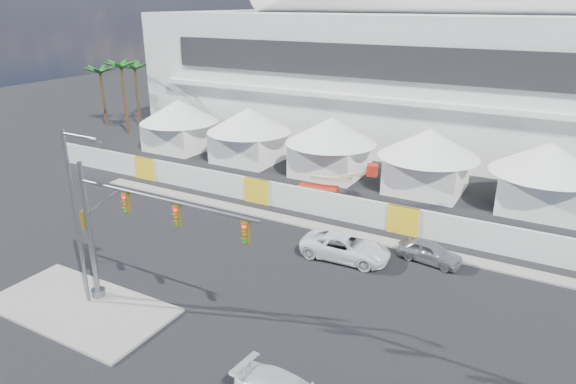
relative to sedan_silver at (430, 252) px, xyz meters
The scene contains 11 objects.
ground 14.25m from the sedan_silver, 127.81° to the right, with size 160.00×160.00×0.00m, color black.
median_island 20.50m from the sedan_silver, 135.95° to the right, with size 10.00×5.00×0.15m, color gray.
stadium 31.51m from the sedan_silver, 90.03° to the left, with size 80.00×24.80×21.98m.
tent_row 15.38m from the sedan_silver, 122.81° to the left, with size 53.40×8.40×5.40m.
hoarding_fence 4.26m from the sedan_silver, 129.92° to the left, with size 70.00×0.25×2.00m, color silver.
palm_cluster 46.39m from the sedan_silver, 156.60° to the left, with size 10.60×10.60×8.55m.
sedan_silver is the anchor object (origin of this frame).
pickup_curb 5.21m from the sedan_silver, 155.62° to the right, with size 5.61×2.59×1.56m, color white.
traffic_mast 18.35m from the sedan_silver, 133.56° to the right, with size 10.96×0.74×7.63m.
streetlight_median 20.49m from the sedan_silver, 136.80° to the right, with size 2.61×0.26×9.43m.
boom_lift 12.15m from the sedan_silver, 148.00° to the left, with size 6.58×2.21×3.25m.
Camera 1 is at (14.97, -17.88, 15.25)m, focal length 32.00 mm.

